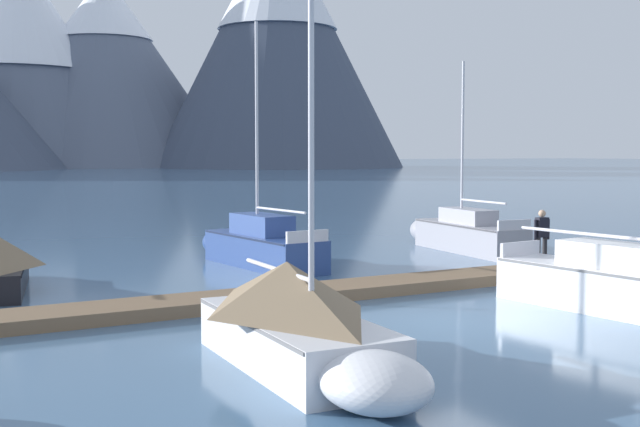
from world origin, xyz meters
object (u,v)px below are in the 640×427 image
object	(u,v)px
sailboat_second_berth	(301,323)
sailboat_mid_dock_port	(257,245)
sailboat_far_berth	(461,233)
sailboat_mid_dock_starboard	(626,286)
person_on_dock	(542,234)

from	to	relation	value
sailboat_second_berth	sailboat_mid_dock_port	world-z (taller)	sailboat_mid_dock_port
sailboat_far_berth	sailboat_second_berth	bearing A→B (deg)	-136.26
sailboat_mid_dock_starboard	person_on_dock	distance (m)	6.08
sailboat_mid_dock_starboard	sailboat_far_berth	world-z (taller)	sailboat_mid_dock_starboard
sailboat_second_berth	sailboat_mid_dock_port	bearing A→B (deg)	69.90
sailboat_second_berth	sailboat_far_berth	size ratio (longest dim) A/B	1.03
sailboat_second_berth	sailboat_mid_dock_starboard	world-z (taller)	sailboat_mid_dock_starboard
sailboat_mid_dock_port	sailboat_far_berth	bearing A→B (deg)	0.57
sailboat_second_berth	person_on_dock	distance (m)	12.96
sailboat_mid_dock_starboard	person_on_dock	xyz separation A→B (m)	(2.55, 5.49, 0.60)
sailboat_far_berth	sailboat_mid_dock_starboard	bearing A→B (deg)	-110.17
sailboat_mid_dock_starboard	person_on_dock	bearing A→B (deg)	65.12
sailboat_mid_dock_port	person_on_dock	size ratio (longest dim) A/B	4.70
sailboat_mid_dock_starboard	person_on_dock	size ratio (longest dim) A/B	4.93
sailboat_second_berth	sailboat_mid_dock_starboard	bearing A→B (deg)	5.37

